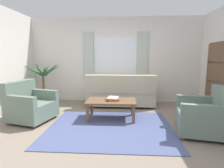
{
  "coord_description": "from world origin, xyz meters",
  "views": [
    {
      "loc": [
        0.24,
        -3.45,
        1.42
      ],
      "look_at": [
        -0.01,
        0.7,
        0.78
      ],
      "focal_mm": 29.01,
      "sensor_mm": 36.0,
      "label": 1
    }
  ],
  "objects_px": {
    "armchair_left": "(30,105)",
    "potted_plant": "(43,87)",
    "armchair_right": "(205,115)",
    "couch": "(121,93)",
    "book_stack_on_table": "(113,99)",
    "coffee_table": "(111,103)",
    "bookshelf": "(222,82)"
  },
  "relations": [
    {
      "from": "armchair_left",
      "to": "potted_plant",
      "type": "relative_size",
      "value": 0.8
    },
    {
      "from": "armchair_left",
      "to": "armchair_right",
      "type": "xyz_separation_m",
      "value": [
        3.54,
        -0.5,
        0.0
      ]
    },
    {
      "from": "couch",
      "to": "potted_plant",
      "type": "xyz_separation_m",
      "value": [
        -2.31,
        0.13,
        0.14
      ]
    },
    {
      "from": "armchair_right",
      "to": "couch",
      "type": "bearing_deg",
      "value": -127.96
    },
    {
      "from": "couch",
      "to": "book_stack_on_table",
      "type": "relative_size",
      "value": 5.85
    },
    {
      "from": "armchair_left",
      "to": "potted_plant",
      "type": "xyz_separation_m",
      "value": [
        -0.32,
        1.43,
        0.16
      ]
    },
    {
      "from": "coffee_table",
      "to": "book_stack_on_table",
      "type": "xyz_separation_m",
      "value": [
        0.04,
        0.01,
        0.09
      ]
    },
    {
      "from": "armchair_left",
      "to": "armchair_right",
      "type": "relative_size",
      "value": 1.03
    },
    {
      "from": "armchair_right",
      "to": "coffee_table",
      "type": "height_order",
      "value": "armchair_right"
    },
    {
      "from": "armchair_left",
      "to": "armchair_right",
      "type": "height_order",
      "value": "same"
    },
    {
      "from": "coffee_table",
      "to": "potted_plant",
      "type": "xyz_separation_m",
      "value": [
        -2.11,
        1.23,
        0.13
      ]
    },
    {
      "from": "armchair_right",
      "to": "potted_plant",
      "type": "relative_size",
      "value": 0.77
    },
    {
      "from": "book_stack_on_table",
      "to": "bookshelf",
      "type": "distance_m",
      "value": 2.36
    },
    {
      "from": "armchair_left",
      "to": "bookshelf",
      "type": "bearing_deg",
      "value": -73.38
    },
    {
      "from": "armchair_left",
      "to": "bookshelf",
      "type": "relative_size",
      "value": 0.59
    },
    {
      "from": "book_stack_on_table",
      "to": "potted_plant",
      "type": "height_order",
      "value": "potted_plant"
    },
    {
      "from": "coffee_table",
      "to": "bookshelf",
      "type": "distance_m",
      "value": 2.41
    },
    {
      "from": "armchair_right",
      "to": "bookshelf",
      "type": "bearing_deg",
      "value": 149.07
    },
    {
      "from": "bookshelf",
      "to": "coffee_table",
      "type": "bearing_deg",
      "value": 89.26
    },
    {
      "from": "potted_plant",
      "to": "coffee_table",
      "type": "bearing_deg",
      "value": -30.27
    },
    {
      "from": "armchair_left",
      "to": "potted_plant",
      "type": "bearing_deg",
      "value": 26.84
    },
    {
      "from": "armchair_right",
      "to": "coffee_table",
      "type": "bearing_deg",
      "value": -100.47
    },
    {
      "from": "couch",
      "to": "coffee_table",
      "type": "relative_size",
      "value": 1.73
    },
    {
      "from": "armchair_right",
      "to": "potted_plant",
      "type": "bearing_deg",
      "value": -105.32
    },
    {
      "from": "coffee_table",
      "to": "book_stack_on_table",
      "type": "relative_size",
      "value": 3.39
    },
    {
      "from": "armchair_right",
      "to": "bookshelf",
      "type": "xyz_separation_m",
      "value": [
        0.6,
        0.67,
        0.53
      ]
    },
    {
      "from": "couch",
      "to": "armchair_left",
      "type": "distance_m",
      "value": 2.38
    },
    {
      "from": "armchair_left",
      "to": "book_stack_on_table",
      "type": "height_order",
      "value": "armchair_left"
    },
    {
      "from": "armchair_left",
      "to": "book_stack_on_table",
      "type": "bearing_deg",
      "value": -69.06
    },
    {
      "from": "coffee_table",
      "to": "armchair_left",
      "type": "bearing_deg",
      "value": -173.62
    },
    {
      "from": "couch",
      "to": "armchair_right",
      "type": "distance_m",
      "value": 2.38
    },
    {
      "from": "armchair_left",
      "to": "coffee_table",
      "type": "distance_m",
      "value": 1.8
    }
  ]
}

